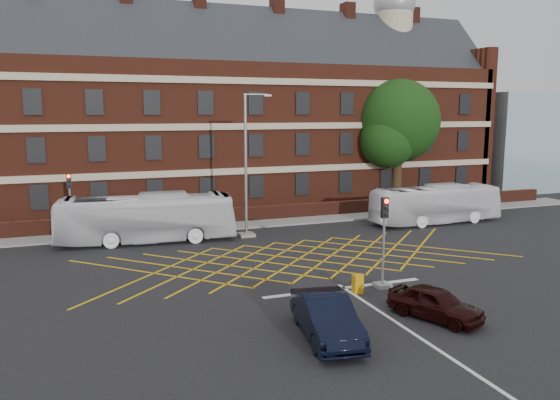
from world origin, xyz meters
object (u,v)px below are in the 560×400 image
object	(u,v)px
car_maroon	(435,303)
direction_signs	(64,219)
bus_left	(147,218)
street_lamp	(247,188)
utility_cabinet	(358,284)
deciduous_tree	(398,127)
bus_right	(436,204)
traffic_light_near	(383,251)
traffic_light_far	(71,213)
car_navy	(326,317)

from	to	relation	value
car_maroon	direction_signs	bearing A→B (deg)	101.68
bus_left	street_lamp	size ratio (longest dim) A/B	1.19
street_lamp	utility_cabinet	distance (m)	13.09
bus_left	deciduous_tree	world-z (taller)	deciduous_tree
street_lamp	bus_right	bearing A→B (deg)	-3.02
bus_left	direction_signs	bearing A→B (deg)	71.56
bus_right	utility_cabinet	world-z (taller)	bus_right
traffic_light_near	traffic_light_far	bearing A→B (deg)	131.62
utility_cabinet	traffic_light_far	bearing A→B (deg)	127.86
traffic_light_far	utility_cabinet	bearing A→B (deg)	-52.14
street_lamp	traffic_light_near	bearing A→B (deg)	-77.26
traffic_light_near	street_lamp	xyz separation A→B (m)	(-2.81, 12.42, 1.46)
bus_right	traffic_light_near	distance (m)	16.35
traffic_light_near	direction_signs	bearing A→B (deg)	132.77
bus_left	car_navy	distance (m)	17.86
deciduous_tree	utility_cabinet	distance (m)	25.71
bus_left	traffic_light_near	world-z (taller)	traffic_light_near
bus_left	traffic_light_near	xyz separation A→B (m)	(9.22, -13.05, 0.23)
traffic_light_far	direction_signs	xyz separation A→B (m)	(-0.45, -0.12, -0.39)
traffic_light_near	traffic_light_far	size ratio (longest dim) A/B	1.00
car_navy	traffic_light_near	world-z (taller)	traffic_light_near
utility_cabinet	traffic_light_near	bearing A→B (deg)	11.46
deciduous_tree	bus_right	bearing A→B (deg)	-101.93
car_maroon	traffic_light_near	size ratio (longest dim) A/B	0.90
bus_left	car_maroon	distance (m)	19.47
bus_left	deciduous_tree	distance (m)	23.99
car_maroon	traffic_light_far	distance (m)	23.80
bus_left	car_maroon	world-z (taller)	bus_left
bus_right	utility_cabinet	distance (m)	17.64
street_lamp	direction_signs	xyz separation A→B (m)	(-11.31, 2.84, -1.84)
street_lamp	traffic_light_far	bearing A→B (deg)	164.74
deciduous_tree	car_navy	bearing A→B (deg)	-126.88
direction_signs	bus_left	bearing A→B (deg)	-24.34
bus_right	traffic_light_far	xyz separation A→B (m)	(-25.11, 3.71, 0.35)
bus_right	traffic_light_near	bearing A→B (deg)	134.40
car_maroon	street_lamp	bearing A→B (deg)	75.12
bus_left	street_lamp	bearing A→B (deg)	-89.66
bus_left	car_navy	size ratio (longest dim) A/B	2.30
traffic_light_far	utility_cabinet	xyz separation A→B (m)	(12.19, -15.68, -1.34)
car_maroon	traffic_light_far	xyz separation A→B (m)	(-13.56, 19.52, 1.11)
car_maroon	traffic_light_far	bearing A→B (deg)	100.63
utility_cabinet	street_lamp	bearing A→B (deg)	95.98
bus_left	deciduous_tree	bearing A→B (deg)	-67.23
car_navy	traffic_light_far	distance (m)	21.53
traffic_light_near	car_maroon	bearing A→B (deg)	-91.39
traffic_light_near	direction_signs	size ratio (longest dim) A/B	1.94
direction_signs	utility_cabinet	distance (m)	20.07
deciduous_tree	utility_cabinet	xyz separation A→B (m)	(-14.65, -20.14, -6.41)
bus_right	car_maroon	size ratio (longest dim) A/B	2.65
deciduous_tree	direction_signs	size ratio (longest dim) A/B	4.98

